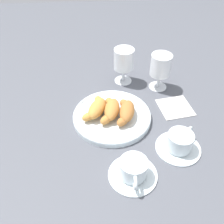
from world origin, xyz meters
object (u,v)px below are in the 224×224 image
pastry_plate (112,116)px  croissant_small (111,110)px  coffee_cup_near (180,143)px  juice_glass_left (124,60)px  croissant_extra (96,108)px  croissant_large (126,111)px  coffee_cup_far (133,170)px  juice_glass_right (161,67)px  folded_napkin (175,107)px

pastry_plate → croissant_small: 0.03m
coffee_cup_near → juice_glass_left: 0.39m
croissant_extra → croissant_large: bearing=-103.9°
croissant_extra → coffee_cup_far: 0.26m
coffee_cup_far → croissant_extra: bearing=21.2°
pastry_plate → croissant_large: (-0.01, -0.05, 0.03)m
coffee_cup_near → juice_glass_right: 0.31m
folded_napkin → croissant_large: bearing=105.7°
coffee_cup_far → folded_napkin: bearing=-34.5°
pastry_plate → croissant_small: size_ratio=1.95×
croissant_extra → pastry_plate: bearing=-104.2°
coffee_cup_near → juice_glass_left: size_ratio=0.97×
croissant_small → croissant_extra: bearing=75.6°
croissant_large → croissant_small: same height
coffee_cup_far → folded_napkin: 0.33m
croissant_large → juice_glass_left: 0.23m
croissant_large → coffee_cup_near: croissant_large is taller
croissant_extra → coffee_cup_far: (-0.24, -0.09, -0.01)m
croissant_extra → coffee_cup_far: croissant_extra is taller
pastry_plate → coffee_cup_near: coffee_cup_near is taller
croissant_small → croissant_extra: same height
folded_napkin → pastry_plate: bearing=100.0°
pastry_plate → croissant_small: bearing=78.1°
croissant_small → juice_glass_right: juice_glass_right is taller
coffee_cup_near → folded_napkin: 0.19m
croissant_small → coffee_cup_near: size_ratio=0.99×
croissant_large → coffee_cup_near: (-0.13, -0.15, -0.01)m
pastry_plate → croissant_extra: bearing=75.8°
pastry_plate → croissant_large: 0.06m
juice_glass_right → folded_napkin: juice_glass_right is taller
folded_napkin → coffee_cup_near: bearing=168.8°
croissant_small → juice_glass_right: (0.16, -0.19, 0.05)m
juice_glass_left → juice_glass_right: bearing=-110.5°
croissant_small → juice_glass_right: size_ratio=0.96×
coffee_cup_far → croissant_small: bearing=11.2°
croissant_large → juice_glass_right: 0.23m
croissant_small → juice_glass_left: (0.21, -0.06, 0.05)m
croissant_small → coffee_cup_far: size_ratio=0.99×
coffee_cup_near → coffee_cup_far: bearing=120.3°
juice_glass_left → croissant_large: bearing=176.7°
coffee_cup_near → juice_glass_left: bearing=20.4°
coffee_cup_far → folded_napkin: coffee_cup_far is taller
croissant_large → coffee_cup_near: bearing=-132.0°
coffee_cup_near → juice_glass_left: juice_glass_left is taller
croissant_extra → coffee_cup_near: (-0.16, -0.24, -0.01)m
pastry_plate → juice_glass_left: (0.21, -0.06, 0.08)m
pastry_plate → coffee_cup_far: size_ratio=1.93×
croissant_large → coffee_cup_far: croissant_large is taller
juice_glass_right → pastry_plate: bearing=131.2°
juice_glass_left → folded_napkin: bearing=-135.9°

